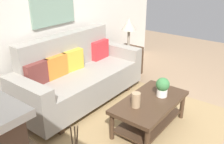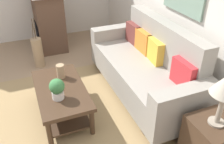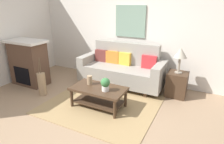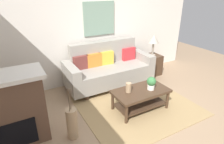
{
  "view_description": "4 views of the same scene",
  "coord_description": "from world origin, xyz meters",
  "px_view_note": "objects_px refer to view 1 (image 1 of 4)",
  "views": [
    {
      "loc": [
        -2.53,
        -0.93,
        2.04
      ],
      "look_at": [
        -0.01,
        1.02,
        0.66
      ],
      "focal_mm": 39.84,
      "sensor_mm": 36.0,
      "label": 1
    },
    {
      "loc": [
        2.53,
        0.06,
        2.19
      ],
      "look_at": [
        0.03,
        1.08,
        0.53
      ],
      "focal_mm": 38.62,
      "sensor_mm": 36.0,
      "label": 2
    },
    {
      "loc": [
        1.84,
        -2.64,
        2.03
      ],
      "look_at": [
        0.04,
        0.89,
        0.61
      ],
      "focal_mm": 31.02,
      "sensor_mm": 36.0,
      "label": 3
    },
    {
      "loc": [
        -2.11,
        -2.22,
        2.27
      ],
      "look_at": [
        -0.26,
        1.1,
        0.6
      ],
      "focal_mm": 30.94,
      "sensor_mm": 36.0,
      "label": 4
    }
  ],
  "objects_px": {
    "throw_pillow_maroon": "(37,74)",
    "throw_pillow_mustard": "(72,60)",
    "potted_plant_tabletop": "(163,86)",
    "couch": "(79,77)",
    "table_lamp": "(129,26)",
    "tabletop_vase": "(136,100)",
    "coffee_table": "(150,108)",
    "throw_pillow_orange": "(56,67)",
    "side_table": "(128,61)",
    "throw_pillow_crimson": "(100,50)"
  },
  "relations": [
    {
      "from": "throw_pillow_mustard",
      "to": "coffee_table",
      "type": "distance_m",
      "value": 1.42
    },
    {
      "from": "throw_pillow_maroon",
      "to": "coffee_table",
      "type": "bearing_deg",
      "value": -62.95
    },
    {
      "from": "throw_pillow_orange",
      "to": "tabletop_vase",
      "type": "relative_size",
      "value": 1.92
    },
    {
      "from": "tabletop_vase",
      "to": "table_lamp",
      "type": "relative_size",
      "value": 0.33
    },
    {
      "from": "throw_pillow_crimson",
      "to": "table_lamp",
      "type": "height_order",
      "value": "table_lamp"
    },
    {
      "from": "throw_pillow_crimson",
      "to": "coffee_table",
      "type": "relative_size",
      "value": 0.33
    },
    {
      "from": "throw_pillow_crimson",
      "to": "side_table",
      "type": "xyz_separation_m",
      "value": [
        0.71,
        -0.12,
        -0.4
      ]
    },
    {
      "from": "throw_pillow_crimson",
      "to": "tabletop_vase",
      "type": "relative_size",
      "value": 1.92
    },
    {
      "from": "table_lamp",
      "to": "couch",
      "type": "bearing_deg",
      "value": -179.93
    },
    {
      "from": "tabletop_vase",
      "to": "side_table",
      "type": "relative_size",
      "value": 0.34
    },
    {
      "from": "couch",
      "to": "table_lamp",
      "type": "xyz_separation_m",
      "value": [
        1.37,
        0.0,
        0.56
      ]
    },
    {
      "from": "table_lamp",
      "to": "tabletop_vase",
      "type": "bearing_deg",
      "value": -143.06
    },
    {
      "from": "side_table",
      "to": "couch",
      "type": "bearing_deg",
      "value": -179.93
    },
    {
      "from": "throw_pillow_orange",
      "to": "throw_pillow_mustard",
      "type": "distance_m",
      "value": 0.33
    },
    {
      "from": "throw_pillow_maroon",
      "to": "throw_pillow_orange",
      "type": "distance_m",
      "value": 0.33
    },
    {
      "from": "couch",
      "to": "potted_plant_tabletop",
      "type": "xyz_separation_m",
      "value": [
        0.24,
        -1.31,
        0.14
      ]
    },
    {
      "from": "throw_pillow_mustard",
      "to": "coffee_table",
      "type": "bearing_deg",
      "value": -88.26
    },
    {
      "from": "throw_pillow_maroon",
      "to": "tabletop_vase",
      "type": "xyz_separation_m",
      "value": [
        0.45,
        -1.31,
        -0.16
      ]
    },
    {
      "from": "throw_pillow_orange",
      "to": "throw_pillow_mustard",
      "type": "bearing_deg",
      "value": 0.0
    },
    {
      "from": "throw_pillow_maroon",
      "to": "side_table",
      "type": "distance_m",
      "value": 2.07
    },
    {
      "from": "tabletop_vase",
      "to": "throw_pillow_mustard",
      "type": "bearing_deg",
      "value": 81.07
    },
    {
      "from": "tabletop_vase",
      "to": "table_lamp",
      "type": "bearing_deg",
      "value": 36.94
    },
    {
      "from": "throw_pillow_orange",
      "to": "side_table",
      "type": "xyz_separation_m",
      "value": [
        1.7,
        -0.12,
        -0.4
      ]
    },
    {
      "from": "tabletop_vase",
      "to": "side_table",
      "type": "xyz_separation_m",
      "value": [
        1.57,
        1.18,
        -0.24
      ]
    },
    {
      "from": "throw_pillow_crimson",
      "to": "side_table",
      "type": "relative_size",
      "value": 0.64
    },
    {
      "from": "throw_pillow_maroon",
      "to": "throw_pillow_mustard",
      "type": "xyz_separation_m",
      "value": [
        0.66,
        0.0,
        0.0
      ]
    },
    {
      "from": "table_lamp",
      "to": "throw_pillow_mustard",
      "type": "bearing_deg",
      "value": 174.79
    },
    {
      "from": "side_table",
      "to": "throw_pillow_maroon",
      "type": "bearing_deg",
      "value": 176.48
    },
    {
      "from": "throw_pillow_maroon",
      "to": "coffee_table",
      "type": "distance_m",
      "value": 1.58
    },
    {
      "from": "couch",
      "to": "potted_plant_tabletop",
      "type": "relative_size",
      "value": 8.15
    },
    {
      "from": "couch",
      "to": "coffee_table",
      "type": "xyz_separation_m",
      "value": [
        0.04,
        -1.25,
        -0.12
      ]
    },
    {
      "from": "throw_pillow_orange",
      "to": "throw_pillow_mustard",
      "type": "xyz_separation_m",
      "value": [
        0.33,
        0.0,
        0.0
      ]
    },
    {
      "from": "throw_pillow_mustard",
      "to": "potted_plant_tabletop",
      "type": "height_order",
      "value": "throw_pillow_mustard"
    },
    {
      "from": "tabletop_vase",
      "to": "potted_plant_tabletop",
      "type": "height_order",
      "value": "potted_plant_tabletop"
    },
    {
      "from": "couch",
      "to": "tabletop_vase",
      "type": "distance_m",
      "value": 1.2
    },
    {
      "from": "table_lamp",
      "to": "potted_plant_tabletop",
      "type": "bearing_deg",
      "value": -130.8
    },
    {
      "from": "throw_pillow_orange",
      "to": "throw_pillow_mustard",
      "type": "height_order",
      "value": "same"
    },
    {
      "from": "throw_pillow_crimson",
      "to": "side_table",
      "type": "height_order",
      "value": "throw_pillow_crimson"
    },
    {
      "from": "throw_pillow_maroon",
      "to": "table_lamp",
      "type": "xyz_separation_m",
      "value": [
        2.03,
        -0.12,
        0.31
      ]
    },
    {
      "from": "tabletop_vase",
      "to": "throw_pillow_orange",
      "type": "bearing_deg",
      "value": 95.43
    },
    {
      "from": "throw_pillow_crimson",
      "to": "throw_pillow_orange",
      "type": "bearing_deg",
      "value": 180.0
    },
    {
      "from": "throw_pillow_mustard",
      "to": "table_lamp",
      "type": "height_order",
      "value": "table_lamp"
    },
    {
      "from": "potted_plant_tabletop",
      "to": "throw_pillow_mustard",
      "type": "bearing_deg",
      "value": 99.37
    },
    {
      "from": "throw_pillow_mustard",
      "to": "throw_pillow_crimson",
      "type": "relative_size",
      "value": 1.0
    },
    {
      "from": "tabletop_vase",
      "to": "potted_plant_tabletop",
      "type": "bearing_deg",
      "value": -16.07
    },
    {
      "from": "throw_pillow_orange",
      "to": "table_lamp",
      "type": "xyz_separation_m",
      "value": [
        1.7,
        -0.12,
        0.31
      ]
    },
    {
      "from": "tabletop_vase",
      "to": "table_lamp",
      "type": "xyz_separation_m",
      "value": [
        1.57,
        1.18,
        0.47
      ]
    },
    {
      "from": "couch",
      "to": "coffee_table",
      "type": "distance_m",
      "value": 1.25
    },
    {
      "from": "throw_pillow_crimson",
      "to": "tabletop_vase",
      "type": "distance_m",
      "value": 1.58
    },
    {
      "from": "throw_pillow_crimson",
      "to": "tabletop_vase",
      "type": "height_order",
      "value": "throw_pillow_crimson"
    }
  ]
}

